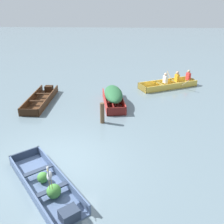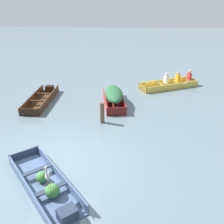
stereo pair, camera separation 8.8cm
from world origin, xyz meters
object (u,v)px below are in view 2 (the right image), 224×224
dinghy_slate_blue_foreground (46,186)px  rowboat_yellow_with_crew (172,83)px  skiff_red_near_moored (114,95)px  heron_on_dinghy (48,175)px  skiff_dark_varnish_mid_moored (42,99)px  mooring_post (102,113)px

dinghy_slate_blue_foreground → rowboat_yellow_with_crew: rowboat_yellow_with_crew is taller
skiff_red_near_moored → heron_on_dinghy: size_ratio=3.36×
skiff_dark_varnish_mid_moored → rowboat_yellow_with_crew: rowboat_yellow_with_crew is taller
skiff_red_near_moored → rowboat_yellow_with_crew: 4.52m
skiff_red_near_moored → heron_on_dinghy: bearing=-101.5°
skiff_red_near_moored → rowboat_yellow_with_crew: bearing=40.4°
mooring_post → skiff_red_near_moored: bearing=78.9°
dinghy_slate_blue_foreground → rowboat_yellow_with_crew: (5.08, 9.27, 0.07)m
dinghy_slate_blue_foreground → skiff_red_near_moored: 6.56m
mooring_post → dinghy_slate_blue_foreground: bearing=-106.1°
dinghy_slate_blue_foreground → mooring_post: mooring_post is taller
skiff_dark_varnish_mid_moored → rowboat_yellow_with_crew: (7.26, 2.68, 0.08)m
skiff_red_near_moored → skiff_dark_varnish_mid_moored: bearing=176.3°
skiff_dark_varnish_mid_moored → mooring_post: 4.14m
heron_on_dinghy → skiff_dark_varnish_mid_moored: bearing=109.1°
skiff_red_near_moored → skiff_dark_varnish_mid_moored: skiff_red_near_moored is taller
rowboat_yellow_with_crew → dinghy_slate_blue_foreground: bearing=-118.7°
rowboat_yellow_with_crew → heron_on_dinghy: 10.88m
dinghy_slate_blue_foreground → skiff_dark_varnish_mid_moored: 6.94m
skiff_red_near_moored → mooring_post: (-0.41, -2.08, -0.03)m
skiff_dark_varnish_mid_moored → heron_on_dinghy: (2.43, -7.04, 0.78)m
skiff_red_near_moored → heron_on_dinghy: (-1.38, -6.79, 0.41)m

